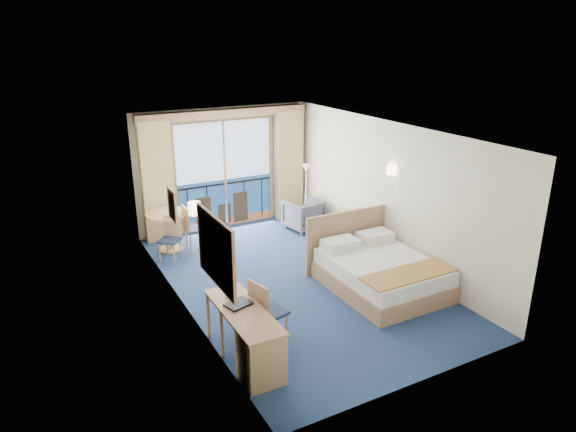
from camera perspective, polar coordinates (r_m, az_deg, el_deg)
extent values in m
plane|color=navy|center=(9.27, 0.66, -7.16)|extent=(6.50, 6.50, 0.00)
cube|color=white|center=(11.60, -7.14, 5.31)|extent=(4.00, 0.02, 2.70)
cube|color=white|center=(6.32, 15.24, -7.64)|extent=(4.00, 0.02, 2.70)
cube|color=white|center=(8.03, -11.97, -1.42)|extent=(0.02, 6.50, 2.70)
cube|color=white|center=(9.84, 11.01, 2.52)|extent=(0.02, 6.50, 2.70)
cube|color=white|center=(8.42, 0.73, 9.57)|extent=(4.00, 6.50, 0.02)
cube|color=navy|center=(11.78, -6.91, 1.54)|extent=(2.20, 0.02, 1.08)
cube|color=#B1C8E9|center=(11.47, -7.15, 7.25)|extent=(2.20, 0.02, 1.32)
cube|color=brown|center=(11.93, -6.82, -0.57)|extent=(2.20, 0.02, 0.20)
cube|color=black|center=(11.65, -6.98, 3.59)|extent=(2.20, 0.02, 0.04)
cube|color=#A57F59|center=(11.34, -7.28, 10.70)|extent=(2.36, 0.03, 0.12)
cube|color=#A57F59|center=(11.25, -12.48, 3.75)|extent=(0.06, 0.03, 2.40)
cube|color=#A57F59|center=(12.04, -1.91, 5.23)|extent=(0.06, 0.03, 2.40)
cube|color=silver|center=(11.59, -7.01, 4.53)|extent=(0.05, 0.02, 2.40)
cube|color=#342517|center=(11.94, -5.30, 1.04)|extent=(0.35, 0.02, 0.70)
cube|color=#342517|center=(11.65, -9.37, 0.37)|extent=(0.35, 0.02, 0.70)
cube|color=#342517|center=(11.84, -7.06, 0.29)|extent=(0.30, 0.02, 0.45)
cube|color=black|center=(11.50, -11.06, 0.82)|extent=(0.02, 0.01, 0.90)
cube|color=black|center=(11.63, -8.95, 1.15)|extent=(0.03, 0.01, 0.90)
cube|color=black|center=(11.78, -6.90, 1.48)|extent=(0.03, 0.01, 0.90)
cube|color=black|center=(11.94, -4.89, 1.80)|extent=(0.03, 0.01, 0.90)
cube|color=black|center=(12.11, -2.94, 2.11)|extent=(0.02, 0.01, 0.90)
cube|color=#D6C476|center=(11.00, -14.30, 3.66)|extent=(0.65, 0.22, 2.55)
cube|color=#D6C476|center=(12.08, 0.10, 5.66)|extent=(0.65, 0.22, 2.55)
cube|color=#A57F59|center=(11.22, -7.10, 11.24)|extent=(3.80, 0.25, 0.18)
cube|color=#A57F59|center=(6.64, -8.04, -3.85)|extent=(0.04, 1.25, 0.95)
cube|color=silver|center=(6.65, -7.85, -3.81)|extent=(0.01, 1.12, 0.82)
cube|color=#A57F59|center=(8.37, -12.76, 1.19)|extent=(0.03, 0.42, 0.52)
cube|color=gray|center=(8.38, -12.63, 1.21)|extent=(0.01, 0.34, 0.44)
cylinder|color=#FFDFB2|center=(7.34, -10.36, 0.83)|extent=(0.18, 0.18, 0.18)
cylinder|color=#FFDFB2|center=(9.55, 11.43, 5.10)|extent=(0.18, 0.18, 0.18)
cube|color=#A57F59|center=(9.05, 10.35, -7.14)|extent=(1.62, 2.03, 0.30)
cube|color=silver|center=(8.93, 10.45, -5.54)|extent=(1.56, 1.96, 0.25)
cube|color=#BF814A|center=(8.42, 13.29, -6.28)|extent=(1.60, 0.56, 0.03)
cube|color=silver|center=(9.16, 5.83, -3.15)|extent=(0.63, 0.41, 0.18)
cube|color=silver|center=(9.59, 9.66, -2.29)|extent=(0.63, 0.41, 0.18)
cube|color=#A57F59|center=(9.66, 6.61, -2.56)|extent=(1.77, 0.06, 1.11)
cube|color=tan|center=(10.34, 8.38, -2.92)|extent=(0.39, 0.37, 0.51)
cube|color=silver|center=(10.26, 8.69, -1.34)|extent=(0.20, 0.16, 0.08)
imported|color=#434851|center=(11.56, 1.71, 0.18)|extent=(0.84, 0.85, 0.68)
cylinder|color=silver|center=(11.86, 1.96, -1.00)|extent=(0.20, 0.20, 0.03)
cylinder|color=silver|center=(11.64, 1.99, 2.08)|extent=(0.02, 0.02, 1.36)
cone|color=#F2EACD|center=(11.46, 2.03, 5.33)|extent=(0.18, 0.18, 0.16)
cube|color=#A57F59|center=(6.89, -4.98, -10.55)|extent=(0.54, 1.57, 0.04)
cube|color=tan|center=(6.67, -2.96, -15.36)|extent=(0.51, 0.47, 0.70)
cylinder|color=#A57F59|center=(7.16, -7.34, -12.82)|extent=(0.05, 0.05, 0.70)
cylinder|color=#A57F59|center=(7.32, -3.75, -11.94)|extent=(0.05, 0.05, 0.70)
cylinder|color=#A57F59|center=(7.60, -8.85, -10.85)|extent=(0.05, 0.05, 0.70)
cylinder|color=#A57F59|center=(7.74, -5.45, -10.08)|extent=(0.05, 0.05, 0.70)
cube|color=#1F2B49|center=(7.36, -2.03, -10.62)|extent=(0.51, 0.51, 0.05)
cube|color=#A57F59|center=(7.12, -3.30, -9.35)|extent=(0.14, 0.42, 0.50)
cylinder|color=#A57F59|center=(7.47, -0.14, -12.29)|extent=(0.04, 0.04, 0.45)
cylinder|color=#A57F59|center=(7.69, -1.86, -11.30)|extent=(0.04, 0.04, 0.45)
cylinder|color=#A57F59|center=(7.28, -2.17, -13.22)|extent=(0.04, 0.04, 0.45)
cylinder|color=#A57F59|center=(7.51, -3.87, -12.17)|extent=(0.04, 0.04, 0.45)
cube|color=black|center=(7.00, -5.54, -9.70)|extent=(0.39, 0.33, 0.03)
cylinder|color=silver|center=(7.22, -6.53, -8.63)|extent=(0.13, 0.13, 0.02)
cylinder|color=silver|center=(7.13, -6.59, -7.15)|extent=(0.02, 0.02, 0.44)
cone|color=#F2EACD|center=(7.03, -6.66, -5.54)|extent=(0.12, 0.12, 0.11)
cylinder|color=#A57F59|center=(10.53, -13.17, 0.22)|extent=(0.89, 0.89, 0.04)
cylinder|color=#A57F59|center=(10.66, -13.01, -1.75)|extent=(0.09, 0.09, 0.78)
cylinder|color=#A57F59|center=(10.80, -12.86, -3.60)|extent=(0.49, 0.49, 0.03)
cube|color=#1F2B49|center=(10.54, -10.21, -1.42)|extent=(0.42, 0.42, 0.05)
cube|color=#A57F59|center=(10.40, -11.31, -0.29)|extent=(0.05, 0.41, 0.49)
cylinder|color=#A57F59|center=(10.52, -9.01, -2.78)|extent=(0.03, 0.03, 0.44)
cylinder|color=#A57F59|center=(10.81, -9.54, -2.19)|extent=(0.03, 0.03, 0.44)
cylinder|color=#A57F59|center=(10.43, -10.74, -3.07)|extent=(0.03, 0.03, 0.44)
cylinder|color=#A57F59|center=(10.73, -11.23, -2.46)|extent=(0.03, 0.03, 0.44)
cube|color=#1F2B49|center=(10.18, -13.03, -2.64)|extent=(0.52, 0.52, 0.04)
cube|color=#A57F59|center=(10.24, -12.68, -1.10)|extent=(0.30, 0.28, 0.44)
cylinder|color=#A57F59|center=(10.21, -14.07, -3.98)|extent=(0.03, 0.03, 0.40)
cylinder|color=#A57F59|center=(10.07, -12.56, -4.17)|extent=(0.03, 0.03, 0.40)
cylinder|color=#A57F59|center=(10.45, -13.30, -3.36)|extent=(0.03, 0.03, 0.40)
cylinder|color=#A57F59|center=(10.32, -11.82, -3.54)|extent=(0.03, 0.03, 0.40)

